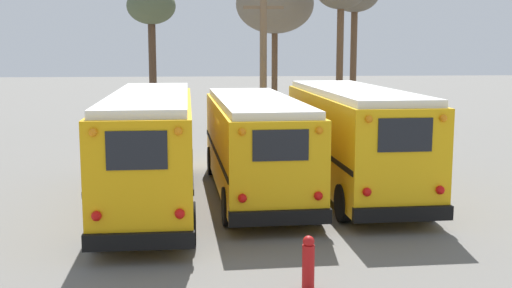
{
  "coord_description": "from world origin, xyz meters",
  "views": [
    {
      "loc": [
        -1.62,
        -19.02,
        4.61
      ],
      "look_at": [
        0.0,
        0.21,
        1.66
      ],
      "focal_mm": 45.0,
      "sensor_mm": 36.0,
      "label": 1
    }
  ],
  "objects": [
    {
      "name": "school_bus_1",
      "position": [
        0.0,
        0.5,
        1.67
      ],
      "size": [
        2.94,
        9.56,
        3.05
      ],
      "color": "#EAAA0F",
      "rests_on": "ground"
    },
    {
      "name": "school_bus_2",
      "position": [
        3.1,
        0.67,
        1.79
      ],
      "size": [
        2.85,
        9.71,
        3.31
      ],
      "color": "#EAAA0F",
      "rests_on": "ground"
    },
    {
      "name": "utility_pole",
      "position": [
        1.15,
        9.91,
        3.71
      ],
      "size": [
        1.8,
        0.32,
        7.17
      ],
      "color": "brown",
      "rests_on": "ground"
    },
    {
      "name": "fire_hydrant",
      "position": [
        0.37,
        -7.34,
        0.52
      ],
      "size": [
        0.24,
        0.24,
        1.03
      ],
      "color": "#B21414",
      "rests_on": "ground"
    },
    {
      "name": "ground_plane",
      "position": [
        0.0,
        0.0,
        0.0
      ],
      "size": [
        160.0,
        160.0,
        0.0
      ],
      "primitive_type": "plane",
      "color": "#66635E"
    },
    {
      "name": "school_bus_0",
      "position": [
        -3.1,
        -0.59,
        1.79
      ],
      "size": [
        2.61,
        10.57,
        3.29
      ],
      "color": "#E5A00C",
      "rests_on": "ground"
    },
    {
      "name": "bare_tree_2",
      "position": [
        2.32,
        15.72,
        6.79
      ],
      "size": [
        4.17,
        4.17,
        8.4
      ],
      "color": "brown",
      "rests_on": "ground"
    },
    {
      "name": "bare_tree_3",
      "position": [
        -4.35,
        17.29,
        6.54
      ],
      "size": [
        2.69,
        2.69,
        7.81
      ],
      "color": "#473323",
      "rests_on": "ground"
    }
  ]
}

